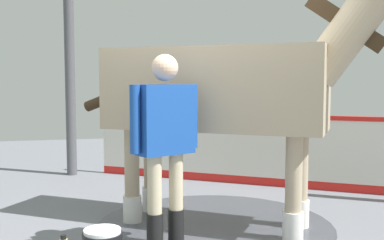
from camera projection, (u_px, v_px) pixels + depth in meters
name	position (u px, v px, depth m)	size (l,w,h in m)	color
ground_plane	(186.00, 234.00, 4.69)	(16.00, 16.00, 0.02)	slate
wet_patch	(214.00, 224.00, 4.98)	(2.52, 2.52, 0.00)	#42444C
barrier_wall	(257.00, 152.00, 6.83)	(4.32, 2.94, 1.05)	silver
roof_post_far	(70.00, 87.00, 7.49)	(0.16, 0.16, 2.86)	#4C4C51
horse	(227.00, 91.00, 4.81)	(3.16, 2.26, 2.60)	tan
handler	(165.00, 137.00, 4.16)	(0.65, 0.40, 1.77)	black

